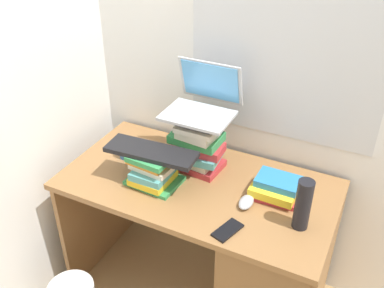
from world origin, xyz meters
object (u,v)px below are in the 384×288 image
book_stack_side (276,188)px  water_bottle (303,205)px  keyboard (151,152)px  computer_mouse (246,202)px  laptop (203,101)px  book_stack_keyboard_riser (153,169)px  desk (255,260)px  book_stack_tall (198,144)px  mug (127,150)px  cell_phone (228,230)px

book_stack_side → water_bottle: 0.22m
book_stack_side → keyboard: bearing=-163.3°
keyboard → computer_mouse: size_ratio=4.04×
laptop → keyboard: bearing=-117.5°
computer_mouse → book_stack_keyboard_riser: bearing=-174.8°
desk → book_stack_tall: bearing=160.5°
keyboard → mug: keyboard is taller
water_bottle → cell_phone: size_ratio=1.69×
desk → book_stack_keyboard_riser: 0.66m
desk → mug: mug is taller
computer_mouse → water_bottle: (0.24, -0.03, 0.10)m
keyboard → cell_phone: bearing=-22.2°
book_stack_tall → mug: size_ratio=2.59×
book_stack_keyboard_riser → laptop: bearing=63.1°
desk → laptop: 0.80m
cell_phone → mug: bearing=175.2°
book_stack_keyboard_riser → cell_phone: book_stack_keyboard_riser is taller
laptop → mug: laptop is taller
book_stack_tall → book_stack_keyboard_riser: book_stack_tall is taller
mug → water_bottle: size_ratio=0.48×
book_stack_keyboard_riser → computer_mouse: 0.45m
book_stack_side → computer_mouse: book_stack_side is taller
book_stack_keyboard_riser → keyboard: size_ratio=0.59×
cell_phone → desk: bearing=89.1°
mug → computer_mouse: bearing=-7.4°
water_bottle → mug: bearing=172.9°
book_stack_tall → book_stack_keyboard_riser: bearing=-123.6°
book_stack_tall → cell_phone: size_ratio=2.11×
laptop → mug: (-0.36, -0.13, -0.30)m
computer_mouse → mug: size_ratio=0.94×
laptop → keyboard: size_ratio=0.74×
book_stack_tall → computer_mouse: size_ratio=2.75×
desk → book_stack_tall: 0.62m
book_stack_side → water_bottle: size_ratio=0.96×
computer_mouse → book_stack_tall: bearing=152.9°
computer_mouse → water_bottle: water_bottle is taller
computer_mouse → cell_phone: bearing=-93.2°
cell_phone → laptop: bearing=144.7°
mug → cell_phone: mug is taller
book_stack_side → keyboard: size_ratio=0.52×
cell_phone → water_bottle: bearing=49.6°
computer_mouse → cell_phone: 0.19m
mug → book_stack_tall: bearing=11.2°
book_stack_tall → computer_mouse: 0.37m
desk → cell_phone: cell_phone is taller
book_stack_tall → book_stack_keyboard_riser: size_ratio=1.15×
keyboard → cell_phone: keyboard is taller
book_stack_keyboard_riser → cell_phone: (0.44, -0.15, -0.07)m
book_stack_keyboard_riser → book_stack_side: size_ratio=1.13×
book_stack_keyboard_riser → keyboard: bearing=174.0°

